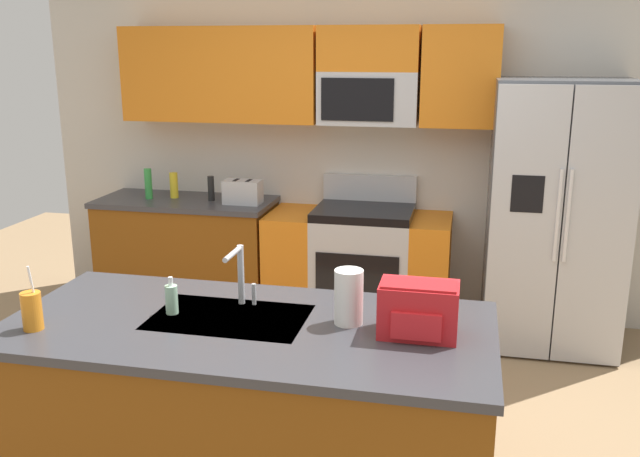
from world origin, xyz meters
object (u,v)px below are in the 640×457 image
Objects in this scene: bottle_yellow at (174,185)px; sink_faucet at (240,271)px; bottle_green at (148,184)px; drink_cup_orange at (32,311)px; pepper_mill at (211,188)px; refrigerator at (555,216)px; paper_towel_roll at (349,297)px; toaster at (243,192)px; backpack at (418,309)px; soap_dispenser at (172,299)px; range_oven at (358,266)px.

bottle_yellow is 0.71× the size of sink_faucet.
drink_cup_orange is (0.68, -2.48, -0.04)m from bottle_green.
pepper_mill is at bearing -5.75° from bottle_yellow.
refrigerator reaches higher than paper_towel_roll.
toaster is 2.48m from drink_cup_orange.
paper_towel_roll is 0.75× the size of backpack.
bottle_green is at bearing 105.38° from drink_cup_orange.
bottle_yellow is (-0.32, 0.03, 0.00)m from pepper_mill.
soap_dispenser is at bearing 179.63° from backpack.
bottle_green is 2.50m from sink_faucet.
range_oven is 2.39m from backpack.
range_oven is 2.27m from paper_towel_roll.
sink_faucet and drink_cup_orange have the same top height.
refrigerator reaches higher than sink_faucet.
toaster is at bearing 108.36° from sink_faucet.
bottle_yellow reaches higher than toaster.
soap_dispenser is 1.09m from backpack.
drink_cup_orange reaches higher than pepper_mill.
backpack reaches higher than soap_dispenser.
drink_cup_orange is 1.18× the size of paper_towel_roll.
backpack is at bearing -44.08° from bottle_green.
range_oven is 4.81× the size of drink_cup_orange.
bottle_green is at bearing 179.53° from toaster.
toaster is 0.99× the size of drink_cup_orange.
toaster reaches higher than soap_dispenser.
range_oven is at bearing 177.00° from refrigerator.
bottle_yellow is at bearing 177.96° from refrigerator.
paper_towel_roll is (1.28, 0.35, 0.04)m from drink_cup_orange.
toaster is at bearing -0.47° from bottle_green.
refrigerator is at bearing -1.57° from pepper_mill.
sink_faucet is (1.27, -2.11, 0.07)m from bottle_yellow.
drink_cup_orange reaches higher than soap_dispenser.
pepper_mill is 0.50m from bottle_green.
toaster is 1.18× the size of bottle_green.
toaster is (-0.88, -0.05, 0.55)m from range_oven.
backpack is (-0.77, -2.17, 0.09)m from refrigerator.
range_oven is at bearing 1.59° from bottle_green.
sink_faucet reaches higher than soap_dispenser.
toaster is 0.77m from bottle_green.
range_oven is 6.79× the size of bottle_yellow.
sink_faucet is 1.00× the size of drink_cup_orange.
soap_dispenser is at bearing -79.54° from toaster.
sink_faucet is at bearing -71.64° from toaster.
pepper_mill is 0.67× the size of drink_cup_orange.
refrigerator is 10.88× the size of soap_dispenser.
drink_cup_orange reaches higher than paper_towel_roll.
drink_cup_orange is 0.57m from soap_dispenser.
bottle_yellow is 2.46m from sink_faucet.
soap_dispenser is (0.40, -2.18, -0.02)m from toaster.
refrigerator reaches higher than bottle_green.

